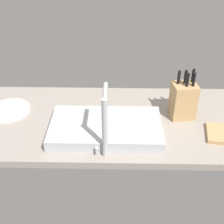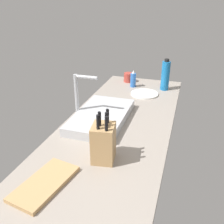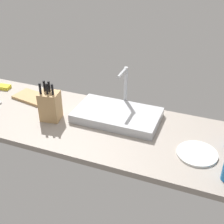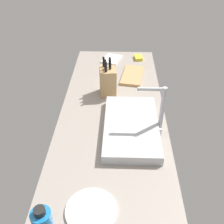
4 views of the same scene
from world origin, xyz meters
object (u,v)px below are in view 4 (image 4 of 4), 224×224
Objects in this scene: sink_basin at (131,127)px; dinner_plate at (91,210)px; dish_towel at (112,59)px; knife_block at (108,81)px; cutting_board at (132,75)px; dish_sponge at (138,58)px; faucet at (159,106)px.

dinner_plate is (50.78, -17.16, -2.03)cm from sink_basin.
knife_block is at bearing -0.81° from dish_towel.
cutting_board is 30.46cm from dish_sponge.
faucet is 61.83cm from dinner_plate.
knife_block reaches higher than dish_towel.
faucet reaches higher than dish_towel.
dish_towel is at bearing -83.76° from dish_sponge.
sink_basin reaches higher than cutting_board.
faucet is 3.10× the size of dish_sponge.
faucet is 1.60× the size of dish_towel.
knife_block is at bearing -158.82° from sink_basin.
dish_towel is at bearing 178.64° from dinner_plate.
dish_towel is 22.25cm from dish_sponge.
knife_block is 58.89cm from dish_sponge.
knife_block is 2.74× the size of dish_sponge.
faucet is at bearing 148.49° from dinner_plate.
dish_sponge is (-91.08, -5.79, -15.33)cm from faucet.
sink_basin is 2.96× the size of dish_towel.
dish_towel is (-88.66, -27.90, -15.93)cm from faucet.
sink_basin is 1.78× the size of cutting_board.
dish_sponge is (-91.24, 8.27, -1.43)cm from sink_basin.
cutting_board is 3.22× the size of dish_sponge.
sink_basin is 61.40cm from cutting_board.
dish_towel is (-51.25, 0.72, -8.75)cm from knife_block.
knife_block is at bearing -35.82° from cutting_board.
sink_basin is at bearing 12.89° from knife_block.
dinner_plate is at bearing -9.99° from cutting_board.
sink_basin is 53.64cm from dinner_plate.
knife_block is 1.41× the size of dish_towel.
dinner_plate and dish_towel have the same top height.
faucet reaches higher than dinner_plate.
cutting_board is at bearing -10.78° from dish_sponge.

